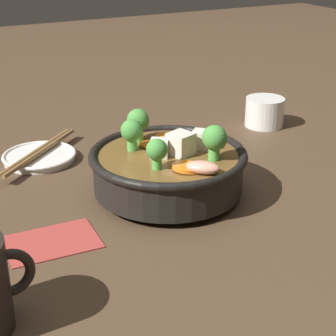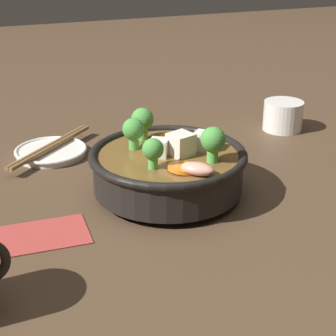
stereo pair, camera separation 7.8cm
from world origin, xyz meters
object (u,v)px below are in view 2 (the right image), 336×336
Objects in this scene: chopsticks_pair at (50,146)px; tea_cup at (283,115)px; stirfry_bowl at (168,166)px; side_saucer at (51,152)px.

tea_cup is at bearing -3.98° from chopsticks_pair.
side_saucer is (-0.13, 0.20, -0.04)m from stirfry_bowl.
stirfry_bowl is at bearing -57.70° from side_saucer.
tea_cup is at bearing 30.48° from stirfry_bowl.
side_saucer is at bearing 176.02° from tea_cup.
chopsticks_pair is at bearing 176.02° from tea_cup.
chopsticks_pair is (-0.13, 0.20, -0.03)m from stirfry_bowl.
side_saucer is at bearing -90.00° from chopsticks_pair.
stirfry_bowl reaches higher than chopsticks_pair.
stirfry_bowl is 3.05× the size of tea_cup.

